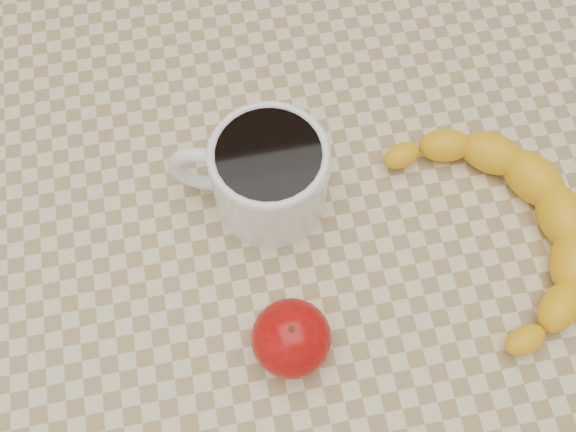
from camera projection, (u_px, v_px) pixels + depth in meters
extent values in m
plane|color=tan|center=(288.00, 367.00, 1.33)|extent=(3.00, 3.00, 0.00)
cube|color=beige|center=(288.00, 232.00, 0.66)|extent=(0.80, 0.80, 0.04)
cube|color=#8A6546|center=(288.00, 249.00, 0.71)|extent=(0.74, 0.74, 0.06)
cylinder|color=#8A6546|center=(53.00, 168.00, 1.12)|extent=(0.05, 0.05, 0.71)
cylinder|color=#8A6546|center=(439.00, 103.00, 1.17)|extent=(0.05, 0.05, 0.71)
cylinder|color=white|center=(270.00, 177.00, 0.61)|extent=(0.14, 0.14, 0.09)
cylinder|color=black|center=(269.00, 156.00, 0.58)|extent=(0.10, 0.10, 0.01)
torus|color=white|center=(269.00, 154.00, 0.57)|extent=(0.11, 0.11, 0.01)
torus|color=white|center=(204.00, 170.00, 0.62)|extent=(0.07, 0.04, 0.07)
cylinder|color=#EB6207|center=(290.00, 188.00, 0.61)|extent=(0.07, 0.07, 0.08)
torus|color=silver|center=(290.00, 167.00, 0.57)|extent=(0.07, 0.07, 0.01)
ellipsoid|color=#880408|center=(291.00, 338.00, 0.56)|extent=(0.09, 0.09, 0.07)
cylinder|color=#382311|center=(291.00, 331.00, 0.54)|extent=(0.01, 0.01, 0.01)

